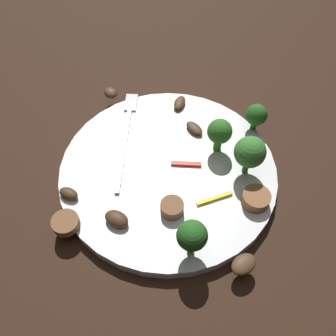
{
  "coord_description": "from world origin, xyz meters",
  "views": [
    {
      "loc": [
        -0.28,
        -0.06,
        0.41
      ],
      "look_at": [
        0.0,
        0.0,
        0.02
      ],
      "focal_mm": 39.18,
      "sensor_mm": 36.0,
      "label": 1
    }
  ],
  "objects_px": {
    "broccoli_floret_0": "(192,236)",
    "mushroom_1": "(69,194)",
    "broccoli_floret_1": "(220,132)",
    "sausage_slice_0": "(66,223)",
    "pepper_strip_1": "(215,199)",
    "sausage_slice_2": "(256,199)",
    "mushroom_3": "(117,219)",
    "sausage_slice_1": "(172,208)",
    "fork": "(127,131)",
    "pepper_strip_0": "(186,164)",
    "mushroom_2": "(194,128)",
    "mushroom_0": "(111,93)",
    "mushroom_5": "(180,103)",
    "broccoli_floret_2": "(250,152)",
    "broccoli_floret_3": "(256,115)",
    "plate": "(168,171)",
    "mushroom_4": "(244,264)"
  },
  "relations": [
    {
      "from": "sausage_slice_0",
      "to": "pepper_strip_0",
      "type": "xyz_separation_m",
      "value": [
        0.12,
        -0.12,
        -0.0
      ]
    },
    {
      "from": "broccoli_floret_0",
      "to": "broccoli_floret_2",
      "type": "distance_m",
      "value": 0.13
    },
    {
      "from": "sausage_slice_2",
      "to": "broccoli_floret_3",
      "type": "bearing_deg",
      "value": 4.74
    },
    {
      "from": "sausage_slice_1",
      "to": "broccoli_floret_3",
      "type": "bearing_deg",
      "value": -29.34
    },
    {
      "from": "mushroom_1",
      "to": "plate",
      "type": "bearing_deg",
      "value": -59.27
    },
    {
      "from": "mushroom_5",
      "to": "mushroom_3",
      "type": "bearing_deg",
      "value": 169.72
    },
    {
      "from": "broccoli_floret_0",
      "to": "mushroom_2",
      "type": "height_order",
      "value": "broccoli_floret_0"
    },
    {
      "from": "broccoli_floret_1",
      "to": "fork",
      "type": "bearing_deg",
      "value": 88.2
    },
    {
      "from": "broccoli_floret_1",
      "to": "sausage_slice_2",
      "type": "distance_m",
      "value": 0.1
    },
    {
      "from": "mushroom_0",
      "to": "mushroom_5",
      "type": "height_order",
      "value": "mushroom_0"
    },
    {
      "from": "broccoli_floret_1",
      "to": "mushroom_2",
      "type": "height_order",
      "value": "broccoli_floret_1"
    },
    {
      "from": "fork",
      "to": "pepper_strip_0",
      "type": "distance_m",
      "value": 0.1
    },
    {
      "from": "broccoli_floret_3",
      "to": "mushroom_0",
      "type": "distance_m",
      "value": 0.22
    },
    {
      "from": "mushroom_4",
      "to": "pepper_strip_0",
      "type": "distance_m",
      "value": 0.15
    },
    {
      "from": "broccoli_floret_0",
      "to": "sausage_slice_2",
      "type": "distance_m",
      "value": 0.11
    },
    {
      "from": "sausage_slice_1",
      "to": "pepper_strip_1",
      "type": "distance_m",
      "value": 0.06
    },
    {
      "from": "mushroom_2",
      "to": "mushroom_1",
      "type": "bearing_deg",
      "value": 135.69
    },
    {
      "from": "plate",
      "to": "sausage_slice_0",
      "type": "bearing_deg",
      "value": 136.34
    },
    {
      "from": "broccoli_floret_1",
      "to": "mushroom_1",
      "type": "relative_size",
      "value": 2.02
    },
    {
      "from": "sausage_slice_2",
      "to": "mushroom_5",
      "type": "bearing_deg",
      "value": 39.5
    },
    {
      "from": "sausage_slice_0",
      "to": "mushroom_5",
      "type": "distance_m",
      "value": 0.24
    },
    {
      "from": "plate",
      "to": "pepper_strip_0",
      "type": "xyz_separation_m",
      "value": [
        0.01,
        -0.02,
        0.01
      ]
    },
    {
      "from": "sausage_slice_0",
      "to": "mushroom_5",
      "type": "height_order",
      "value": "sausage_slice_0"
    },
    {
      "from": "mushroom_5",
      "to": "sausage_slice_0",
      "type": "bearing_deg",
      "value": 157.04
    },
    {
      "from": "sausage_slice_0",
      "to": "mushroom_1",
      "type": "height_order",
      "value": "same"
    },
    {
      "from": "sausage_slice_2",
      "to": "plate",
      "type": "bearing_deg",
      "value": 75.68
    },
    {
      "from": "fork",
      "to": "mushroom_5",
      "type": "xyz_separation_m",
      "value": [
        0.07,
        -0.06,
        0.0
      ]
    },
    {
      "from": "broccoli_floret_1",
      "to": "broccoli_floret_2",
      "type": "distance_m",
      "value": 0.05
    },
    {
      "from": "broccoli_floret_3",
      "to": "pepper_strip_1",
      "type": "distance_m",
      "value": 0.14
    },
    {
      "from": "sausage_slice_2",
      "to": "mushroom_3",
      "type": "bearing_deg",
      "value": 110.6
    },
    {
      "from": "sausage_slice_0",
      "to": "pepper_strip_1",
      "type": "relative_size",
      "value": 0.68
    },
    {
      "from": "plate",
      "to": "broccoli_floret_3",
      "type": "relative_size",
      "value": 6.93
    },
    {
      "from": "mushroom_1",
      "to": "pepper_strip_1",
      "type": "relative_size",
      "value": 0.54
    },
    {
      "from": "broccoli_floret_2",
      "to": "pepper_strip_1",
      "type": "distance_m",
      "value": 0.07
    },
    {
      "from": "mushroom_1",
      "to": "mushroom_2",
      "type": "height_order",
      "value": "mushroom_1"
    },
    {
      "from": "mushroom_4",
      "to": "sausage_slice_1",
      "type": "bearing_deg",
      "value": 59.64
    },
    {
      "from": "mushroom_0",
      "to": "mushroom_2",
      "type": "distance_m",
      "value": 0.14
    },
    {
      "from": "mushroom_0",
      "to": "mushroom_3",
      "type": "relative_size",
      "value": 0.77
    },
    {
      "from": "broccoli_floret_3",
      "to": "sausage_slice_0",
      "type": "relative_size",
      "value": 1.27
    },
    {
      "from": "broccoli_floret_0",
      "to": "mushroom_1",
      "type": "height_order",
      "value": "broccoli_floret_0"
    },
    {
      "from": "broccoli_floret_2",
      "to": "mushroom_0",
      "type": "relative_size",
      "value": 2.54
    },
    {
      "from": "mushroom_5",
      "to": "mushroom_4",
      "type": "bearing_deg",
      "value": -153.93
    },
    {
      "from": "sausage_slice_1",
      "to": "mushroom_3",
      "type": "distance_m",
      "value": 0.07
    },
    {
      "from": "sausage_slice_0",
      "to": "mushroom_2",
      "type": "bearing_deg",
      "value": -34.95
    },
    {
      "from": "broccoli_floret_2",
      "to": "pepper_strip_1",
      "type": "xyz_separation_m",
      "value": [
        -0.05,
        0.03,
        -0.04
      ]
    },
    {
      "from": "sausage_slice_1",
      "to": "mushroom_4",
      "type": "xyz_separation_m",
      "value": [
        -0.05,
        -0.09,
        -0.0
      ]
    },
    {
      "from": "broccoli_floret_1",
      "to": "broccoli_floret_2",
      "type": "xyz_separation_m",
      "value": [
        -0.03,
        -0.04,
        0.01
      ]
    },
    {
      "from": "sausage_slice_0",
      "to": "mushroom_2",
      "type": "relative_size",
      "value": 1.09
    },
    {
      "from": "mushroom_4",
      "to": "pepper_strip_0",
      "type": "xyz_separation_m",
      "value": [
        0.13,
        0.09,
        -0.0
      ]
    },
    {
      "from": "pepper_strip_1",
      "to": "broccoli_floret_2",
      "type": "bearing_deg",
      "value": -33.23
    }
  ]
}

